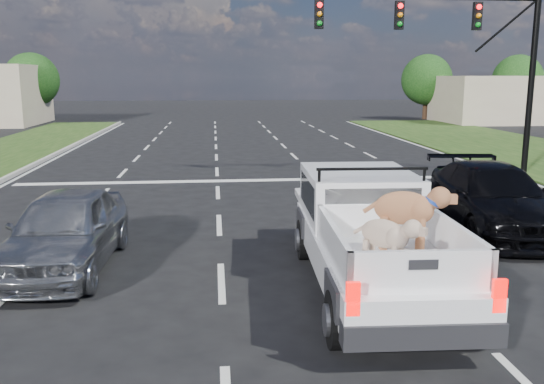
{
  "coord_description": "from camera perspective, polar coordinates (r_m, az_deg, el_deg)",
  "views": [
    {
      "loc": [
        -1.82,
        -9.56,
        3.52
      ],
      "look_at": [
        -0.66,
        2.0,
        1.19
      ],
      "focal_mm": 38.0,
      "sensor_mm": 36.0,
      "label": 1
    }
  ],
  "objects": [
    {
      "name": "traffic_signal",
      "position": [
        22.02,
        19.02,
        13.88
      ],
      "size": [
        9.11,
        0.31,
        7.0
      ],
      "color": "black",
      "rests_on": "ground"
    },
    {
      "name": "tree_far_d",
      "position": [
        50.79,
        15.08,
        10.69
      ],
      "size": [
        4.2,
        4.2,
        5.4
      ],
      "color": "#332114",
      "rests_on": "ground"
    },
    {
      "name": "road_markings",
      "position": [
        16.6,
        0.7,
        -0.88
      ],
      "size": [
        17.75,
        60.0,
        0.01
      ],
      "color": "silver",
      "rests_on": "ground"
    },
    {
      "name": "pickup_truck",
      "position": [
        9.79,
        9.75,
        -3.97
      ],
      "size": [
        2.27,
        5.58,
        2.06
      ],
      "rotation": [
        0.0,
        0.0,
        -0.04
      ],
      "color": "black",
      "rests_on": "ground"
    },
    {
      "name": "silver_sedan",
      "position": [
        11.36,
        -19.79,
        -3.54
      ],
      "size": [
        1.93,
        4.39,
        1.47
      ],
      "primitive_type": "imported",
      "rotation": [
        0.0,
        0.0,
        -0.05
      ],
      "color": "#A4A6AB",
      "rests_on": "ground"
    },
    {
      "name": "black_coupe",
      "position": [
        14.32,
        21.0,
        -0.55
      ],
      "size": [
        2.67,
        5.41,
        1.51
      ],
      "primitive_type": "imported",
      "rotation": [
        0.0,
        0.0,
        -0.11
      ],
      "color": "black",
      "rests_on": "ground"
    },
    {
      "name": "building_right",
      "position": [
        49.68,
        23.19,
        8.44
      ],
      "size": [
        12.0,
        7.0,
        3.6
      ],
      "primitive_type": "cube",
      "color": "#BDAD90",
      "rests_on": "ground"
    },
    {
      "name": "tree_far_e",
      "position": [
        54.12,
        23.15,
        10.19
      ],
      "size": [
        4.2,
        4.2,
        5.4
      ],
      "color": "#332114",
      "rests_on": "ground"
    },
    {
      "name": "ground",
      "position": [
        10.35,
        4.81,
        -8.58
      ],
      "size": [
        160.0,
        160.0,
        0.0
      ],
      "primitive_type": "plane",
      "color": "black",
      "rests_on": "ground"
    },
    {
      "name": "tree_far_c",
      "position": [
        49.63,
        -22.71,
        10.2
      ],
      "size": [
        4.2,
        4.2,
        5.4
      ],
      "color": "#332114",
      "rests_on": "ground"
    }
  ]
}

